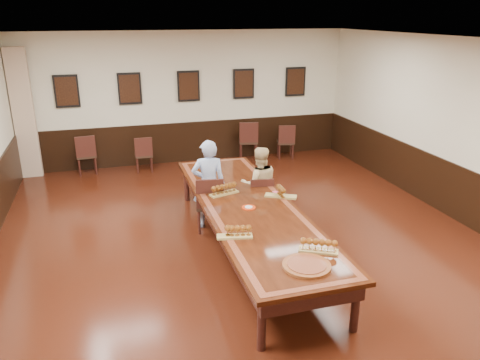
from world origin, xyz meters
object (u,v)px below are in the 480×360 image
object	(u,v)px
person_man	(209,184)
conference_table	(249,214)
chair_man	(209,203)
chair_woman	(260,199)
carved_platter	(307,266)
person_woman	(259,184)
spare_chair_a	(86,154)
spare_chair_c	(248,140)
spare_chair_d	(286,141)
spare_chair_b	(144,154)

from	to	relation	value
person_man	conference_table	size ratio (longest dim) A/B	0.32
chair_man	chair_woman	bearing A→B (deg)	-168.96
carved_platter	person_woman	bearing A→B (deg)	82.01
person_woman	person_man	bearing A→B (deg)	9.18
spare_chair_a	person_woman	world-z (taller)	person_woman
spare_chair_c	person_man	bearing A→B (deg)	76.12
person_woman	conference_table	xyz separation A→B (m)	(-0.51, -1.02, -0.08)
chair_woman	spare_chair_c	world-z (taller)	spare_chair_c
chair_woman	chair_man	bearing A→B (deg)	9.86
chair_woman	spare_chair_c	xyz separation A→B (m)	(0.96, 3.79, 0.06)
chair_man	spare_chair_c	bearing A→B (deg)	-107.05
spare_chair_d	person_man	size ratio (longest dim) A/B	0.57
spare_chair_b	person_woman	distance (m)	3.86
spare_chair_c	carved_platter	xyz separation A→B (m)	(-1.37, -6.70, 0.27)
spare_chair_b	conference_table	bearing A→B (deg)	106.31
conference_table	carved_platter	xyz separation A→B (m)	(0.09, -1.98, 0.16)
spare_chair_d	carved_platter	distance (m)	6.93
chair_man	chair_woman	xyz separation A→B (m)	(0.93, 0.03, -0.05)
chair_woman	spare_chair_d	xyz separation A→B (m)	(1.92, 3.61, 0.01)
chair_man	spare_chair_b	world-z (taller)	chair_man
spare_chair_a	conference_table	size ratio (longest dim) A/B	0.19
spare_chair_c	person_man	world-z (taller)	person_man
chair_woman	spare_chair_d	bearing A→B (deg)	-109.96
person_man	spare_chair_b	bearing A→B (deg)	-67.58
chair_man	spare_chair_b	distance (m)	3.65
person_man	spare_chair_d	bearing A→B (deg)	-119.46
chair_woman	spare_chair_a	distance (m)	4.81
spare_chair_b	spare_chair_c	size ratio (longest dim) A/B	0.86
person_man	person_woman	world-z (taller)	person_man
spare_chair_c	person_woman	xyz separation A→B (m)	(-0.95, -3.70, 0.19)
conference_table	person_man	bearing A→B (deg)	112.63
chair_man	spare_chair_d	xyz separation A→B (m)	(2.85, 3.64, -0.05)
chair_man	conference_table	bearing A→B (deg)	125.11
spare_chair_b	carved_platter	world-z (taller)	spare_chair_b
chair_woman	spare_chair_b	distance (m)	3.93
chair_woman	spare_chair_c	distance (m)	3.91
person_woman	carved_platter	bearing A→B (deg)	90.11
carved_platter	spare_chair_b	bearing A→B (deg)	101.52
spare_chair_d	person_woman	xyz separation A→B (m)	(-1.91, -3.52, 0.24)
spare_chair_a	person_woman	size ratio (longest dim) A/B	0.68
spare_chair_c	spare_chair_b	bearing A→B (deg)	18.37
spare_chair_c	spare_chair_d	size ratio (longest dim) A/B	1.12
spare_chair_a	carved_platter	world-z (taller)	spare_chair_a
spare_chair_c	spare_chair_d	bearing A→B (deg)	-177.72
spare_chair_c	person_woman	size ratio (longest dim) A/B	0.73
spare_chair_a	conference_table	distance (m)	5.30
chair_woman	person_man	bearing A→B (deg)	3.38
spare_chair_b	person_man	world-z (taller)	person_man
spare_chair_c	conference_table	world-z (taller)	spare_chair_c
chair_woman	spare_chair_b	bearing A→B (deg)	-55.95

